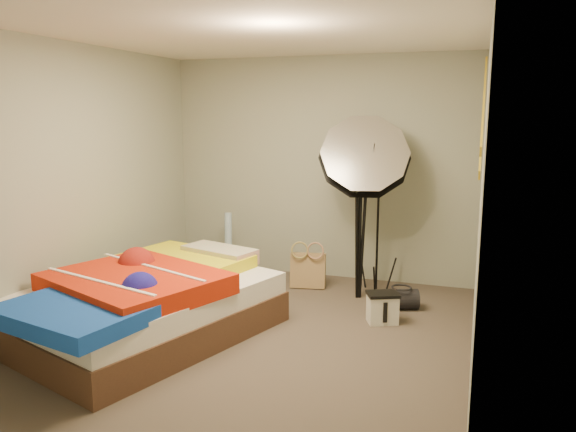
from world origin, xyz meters
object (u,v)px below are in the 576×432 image
at_px(camera_case, 382,309).
at_px(duffel_bag, 401,299).
at_px(tote_bag, 308,270).
at_px(photo_umbrella, 364,159).
at_px(wrapping_roll, 228,245).
at_px(bed, 147,302).
at_px(camera_tripod, 360,228).

height_order(camera_case, duffel_bag, camera_case).
bearing_deg(tote_bag, photo_umbrella, -7.19).
distance_m(tote_bag, photo_umbrella, 1.35).
relative_size(wrapping_roll, bed, 0.30).
bearing_deg(wrapping_roll, bed, -86.65).
bearing_deg(duffel_bag, camera_case, -125.01).
bearing_deg(wrapping_roll, camera_tripod, -9.11).
distance_m(bed, photo_umbrella, 2.56).
bearing_deg(bed, camera_case, 27.84).
distance_m(tote_bag, duffel_bag, 1.12).
bearing_deg(wrapping_roll, camera_case, -24.51).
bearing_deg(tote_bag, camera_tripod, -25.65).
distance_m(tote_bag, camera_case, 1.23).
height_order(photo_umbrella, camera_tripod, photo_umbrella).
bearing_deg(photo_umbrella, tote_bag, -176.52).
relative_size(tote_bag, camera_case, 1.46).
relative_size(bed, camera_tripod, 1.96).
bearing_deg(bed, duffel_bag, 35.53).
height_order(wrapping_roll, bed, wrapping_roll).
relative_size(tote_bag, photo_umbrella, 0.19).
bearing_deg(camera_case, photo_umbrella, 89.51).
bearing_deg(camera_tripod, duffel_bag, -24.17).
distance_m(duffel_bag, camera_tripod, 0.82).
relative_size(tote_bag, wrapping_roll, 0.51).
relative_size(tote_bag, duffel_bag, 1.17).
bearing_deg(bed, camera_tripod, 47.28).
relative_size(duffel_bag, camera_tripod, 0.25).
height_order(wrapping_roll, camera_case, wrapping_roll).
height_order(camera_case, camera_tripod, camera_tripod).
xyz_separation_m(camera_case, photo_umbrella, (-0.36, 0.82, 1.28)).
height_order(wrapping_roll, duffel_bag, wrapping_roll).
xyz_separation_m(tote_bag, photo_umbrella, (0.58, 0.04, 1.22)).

